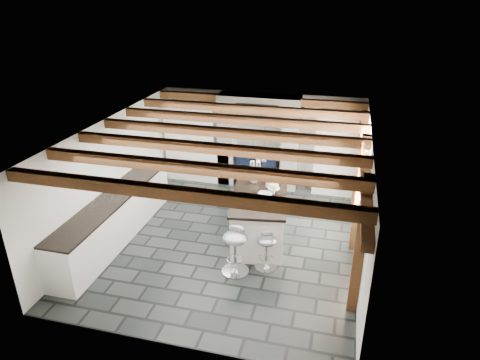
% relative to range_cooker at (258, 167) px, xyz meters
% --- Properties ---
extents(ground, '(6.00, 6.00, 0.00)m').
position_rel_range_cooker_xyz_m(ground, '(0.00, -2.68, -0.47)').
color(ground, black).
rests_on(ground, ground).
extents(room_shell, '(6.00, 6.03, 6.00)m').
position_rel_range_cooker_xyz_m(room_shell, '(-0.61, -1.26, 0.60)').
color(room_shell, white).
rests_on(room_shell, ground).
extents(range_cooker, '(1.00, 0.63, 0.99)m').
position_rel_range_cooker_xyz_m(range_cooker, '(0.00, 0.00, 0.00)').
color(range_cooker, black).
rests_on(range_cooker, ground).
extents(kitchen_island, '(1.30, 2.11, 1.31)m').
position_rel_range_cooker_xyz_m(kitchen_island, '(0.57, -2.56, 0.04)').
color(kitchen_island, white).
rests_on(kitchen_island, ground).
extents(bar_stool_near, '(0.47, 0.47, 0.73)m').
position_rel_range_cooker_xyz_m(bar_stool_near, '(0.90, -3.53, -0.01)').
color(bar_stool_near, silver).
rests_on(bar_stool_near, ground).
extents(bar_stool_far, '(0.52, 0.52, 0.90)m').
position_rel_range_cooker_xyz_m(bar_stool_far, '(0.40, -3.79, 0.09)').
color(bar_stool_far, silver).
rests_on(bar_stool_far, ground).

